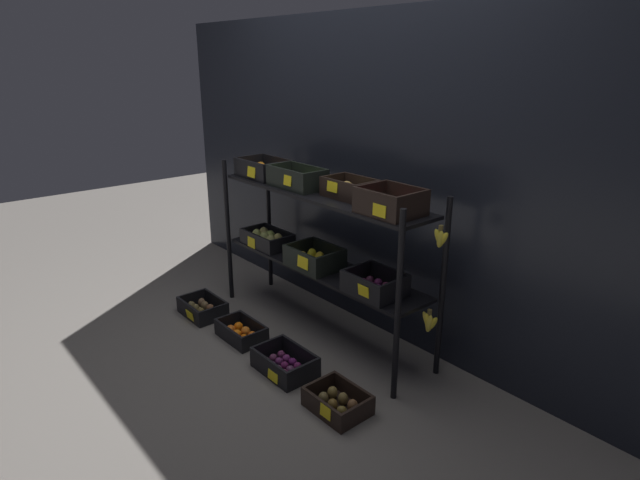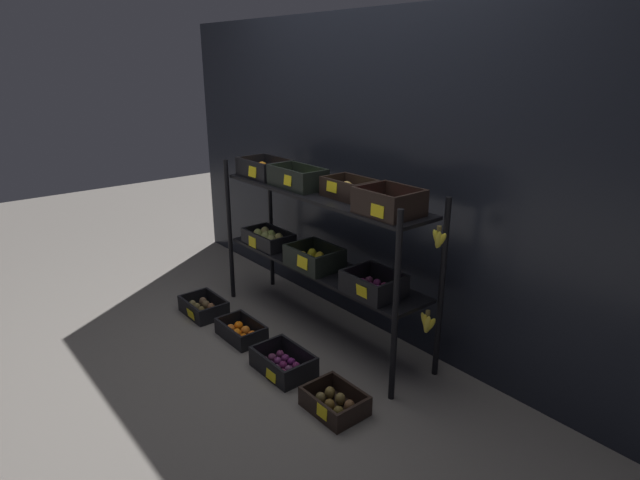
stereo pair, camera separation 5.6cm
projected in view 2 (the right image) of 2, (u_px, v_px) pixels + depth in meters
ground_plane at (320, 330)px, 3.48m from camera, size 10.00×10.00×0.00m
storefront_wall at (365, 175)px, 3.39m from camera, size 4.02×0.12×1.98m
display_rack at (317, 225)px, 3.24m from camera, size 1.74×0.39×1.07m
crate_ground_kiwi at (204, 308)px, 3.68m from camera, size 0.33×0.24×0.11m
crate_ground_tangerine at (241, 332)px, 3.37m from camera, size 0.33×0.20×0.11m
crate_ground_plum at (283, 364)px, 3.01m from camera, size 0.36×0.25×0.12m
crate_ground_right_kiwi at (335, 403)px, 2.67m from camera, size 0.31×0.24×0.11m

